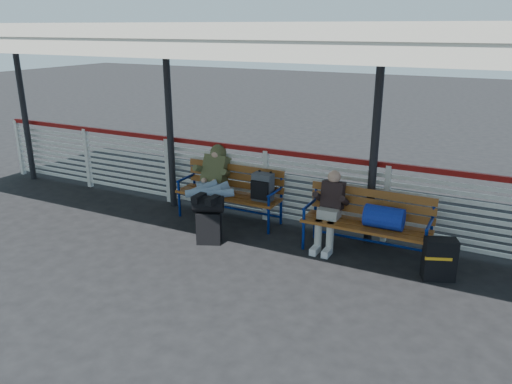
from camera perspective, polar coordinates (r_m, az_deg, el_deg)
The scene contains 9 objects.
ground at distance 7.00m, azimuth -5.83°, elevation -8.18°, with size 60.00×60.00×0.00m, color black.
fence at distance 8.29m, azimuth 1.13°, elevation 1.14°, with size 12.08×0.08×1.24m.
canopy at distance 7.01m, azimuth -2.65°, elevation 17.73°, with size 12.60×3.60×3.16m.
luggage_stack at distance 7.49m, azimuth -5.43°, elevation -2.93°, with size 0.51×0.41×0.75m.
bench_left at distance 8.23m, azimuth -1.82°, elevation 0.50°, with size 1.80×0.56×0.92m.
bench_right at distance 7.18m, azimuth 13.42°, elevation -2.82°, with size 1.80×0.56×0.92m.
traveler_man at distance 8.09m, azimuth -5.15°, elevation 0.75°, with size 0.94×1.55×0.77m.
companion_person at distance 7.33m, azimuth 8.41°, elevation -1.95°, with size 0.32×0.66×1.15m.
suitcase_side at distance 6.88m, azimuth 20.23°, elevation -7.23°, with size 0.45×0.37×0.56m.
Camera 1 is at (3.47, -5.22, 3.12)m, focal length 35.00 mm.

